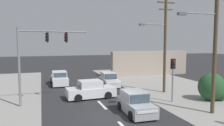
% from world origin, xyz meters
% --- Properties ---
extents(ground_plane, '(140.00, 140.00, 0.00)m').
position_xyz_m(ground_plane, '(0.00, 0.00, 0.00)').
color(ground_plane, '#28282B').
extents(lane_dash_mid, '(0.20, 2.40, 0.01)m').
position_xyz_m(lane_dash_mid, '(0.00, 3.00, 0.00)').
color(lane_dash_mid, silver).
rests_on(lane_dash_mid, ground).
extents(lane_dash_far, '(0.20, 2.40, 0.01)m').
position_xyz_m(lane_dash_far, '(0.00, 8.00, 0.00)').
color(lane_dash_far, silver).
rests_on(lane_dash_far, ground).
extents(kerb_right_verge, '(10.00, 44.00, 0.02)m').
position_xyz_m(kerb_right_verge, '(9.00, 2.00, 0.01)').
color(kerb_right_verge, gray).
rests_on(kerb_right_verge, ground).
extents(utility_pole_foreground_right, '(3.78, 0.36, 9.31)m').
position_xyz_m(utility_pole_foreground_right, '(6.52, -1.29, 5.01)').
color(utility_pole_foreground_right, '#4C3D2B').
rests_on(utility_pole_foreground_right, ground).
extents(utility_pole_midground_right, '(3.77, 0.64, 9.05)m').
position_xyz_m(utility_pole_midground_right, '(6.77, 5.29, 4.88)').
color(utility_pole_midground_right, '#4C3D2B').
rests_on(utility_pole_midground_right, ground).
extents(traffic_signal_mast, '(5.28, 0.57, 6.00)m').
position_xyz_m(traffic_signal_mast, '(-4.69, 4.56, 4.15)').
color(traffic_signal_mast, slate).
rests_on(traffic_signal_mast, ground).
extents(pedestal_signal_right_kerb, '(0.44, 0.29, 3.56)m').
position_xyz_m(pedestal_signal_right_kerb, '(5.65, 1.99, 2.42)').
color(pedestal_signal_right_kerb, slate).
rests_on(pedestal_signal_right_kerb, ground).
extents(roadside_bush, '(2.38, 2.04, 2.34)m').
position_xyz_m(roadside_bush, '(9.19, 1.43, 1.10)').
color(roadside_bush, '#234C28').
rests_on(roadside_bush, ground).
extents(shopfront_wall_far, '(12.00, 1.00, 3.60)m').
position_xyz_m(shopfront_wall_far, '(11.00, 16.00, 1.80)').
color(shopfront_wall_far, '#A39384').
rests_on(shopfront_wall_far, ground).
extents(hatchback_crossing_left, '(1.87, 3.69, 1.53)m').
position_xyz_m(hatchback_crossing_left, '(1.64, 0.33, 0.70)').
color(hatchback_crossing_left, '#A3A8AD').
rests_on(hatchback_crossing_left, ground).
extents(sedan_oncoming_mid, '(4.32, 2.06, 1.56)m').
position_xyz_m(sedan_oncoming_mid, '(-0.37, 5.37, 0.70)').
color(sedan_oncoming_mid, silver).
rests_on(sedan_oncoming_mid, ground).
extents(sedan_kerbside_parked, '(1.90, 4.25, 1.56)m').
position_xyz_m(sedan_kerbside_parked, '(-2.47, 12.55, 0.70)').
color(sedan_kerbside_parked, silver).
rests_on(sedan_kerbside_parked, ground).
extents(hatchback_receding_far, '(1.91, 3.70, 1.53)m').
position_xyz_m(hatchback_receding_far, '(2.73, 9.94, 0.70)').
color(hatchback_receding_far, silver).
rests_on(hatchback_receding_far, ground).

